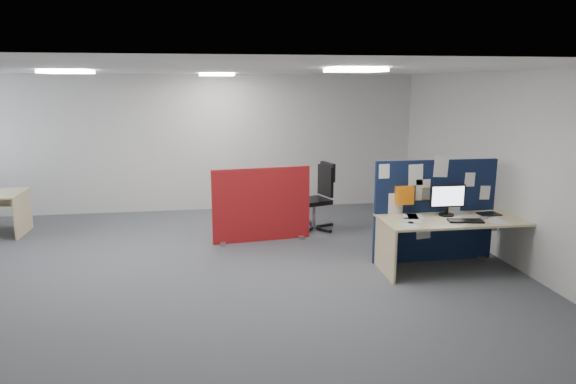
{
  "coord_description": "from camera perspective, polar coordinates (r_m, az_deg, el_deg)",
  "views": [
    {
      "loc": [
        0.33,
        -6.81,
        2.52
      ],
      "look_at": [
        1.42,
        0.27,
        1.0
      ],
      "focal_mm": 32.0,
      "sensor_mm": 36.0,
      "label": 1
    }
  ],
  "objects": [
    {
      "name": "paper_tray",
      "position": [
        7.68,
        21.42,
        -2.29
      ],
      "size": [
        0.3,
        0.25,
        0.01
      ],
      "primitive_type": "cube",
      "rotation": [
        0.0,
        0.0,
        0.11
      ],
      "color": "black",
      "rests_on": "main_desk"
    },
    {
      "name": "ceiling",
      "position": [
        6.82,
        -11.87,
        13.24
      ],
      "size": [
        9.0,
        7.0,
        0.02
      ],
      "primitive_type": "cube",
      "color": "white",
      "rests_on": "wall_back"
    },
    {
      "name": "red_divider",
      "position": [
        8.28,
        -2.94,
        -1.51
      ],
      "size": [
        1.6,
        0.3,
        1.2
      ],
      "rotation": [
        0.0,
        0.0,
        0.12
      ],
      "color": "#A21419",
      "rests_on": "floor"
    },
    {
      "name": "office_chair",
      "position": [
        8.98,
        3.54,
        -0.05
      ],
      "size": [
        0.77,
        0.73,
        1.15
      ],
      "rotation": [
        0.0,
        0.0,
        0.33
      ],
      "color": "black",
      "rests_on": "floor"
    },
    {
      "name": "ceiling_lights",
      "position": [
        7.48,
        -8.99,
        12.98
      ],
      "size": [
        4.1,
        4.1,
        0.04
      ],
      "color": "white",
      "rests_on": "ceiling"
    },
    {
      "name": "keyboard",
      "position": [
        7.18,
        19.12,
        -3.04
      ],
      "size": [
        0.48,
        0.26,
        0.02
      ],
      "primitive_type": "cube",
      "rotation": [
        0.0,
        0.0,
        -0.19
      ],
      "color": "black",
      "rests_on": "main_desk"
    },
    {
      "name": "mouse",
      "position": [
        7.41,
        20.94,
        -2.7
      ],
      "size": [
        0.11,
        0.08,
        0.03
      ],
      "primitive_type": "cube",
      "rotation": [
        0.0,
        0.0,
        0.17
      ],
      "color": "gray",
      "rests_on": "main_desk"
    },
    {
      "name": "wall_front",
      "position": [
        3.53,
        -13.76,
        -7.78
      ],
      "size": [
        9.0,
        0.02,
        2.7
      ],
      "primitive_type": "cube",
      "color": "silver",
      "rests_on": "floor"
    },
    {
      "name": "wall_right",
      "position": [
        8.07,
        22.46,
        2.73
      ],
      "size": [
        0.02,
        7.0,
        2.7
      ],
      "primitive_type": "cube",
      "color": "silver",
      "rests_on": "floor"
    },
    {
      "name": "main_desk",
      "position": [
        7.39,
        17.73,
        -3.93
      ],
      "size": [
        1.98,
        0.88,
        0.73
      ],
      "color": "#D6BD89",
      "rests_on": "floor"
    },
    {
      "name": "wall_back",
      "position": [
        10.38,
        -10.59,
        5.31
      ],
      "size": [
        9.0,
        0.02,
        2.7
      ],
      "primitive_type": "cube",
      "color": "silver",
      "rests_on": "floor"
    },
    {
      "name": "floor",
      "position": [
        7.27,
        -10.95,
        -8.53
      ],
      "size": [
        9.0,
        9.0,
        0.0
      ],
      "primitive_type": "plane",
      "color": "#525459",
      "rests_on": "ground"
    },
    {
      "name": "monitor_main",
      "position": [
        7.38,
        17.28,
        -0.7
      ],
      "size": [
        0.49,
        0.21,
        0.43
      ],
      "rotation": [
        0.0,
        0.0,
        -0.02
      ],
      "color": "black",
      "rests_on": "main_desk"
    },
    {
      "name": "desk_papers",
      "position": [
        7.22,
        15.89,
        -2.85
      ],
      "size": [
        1.45,
        0.81,
        0.0
      ],
      "color": "white",
      "rests_on": "main_desk"
    },
    {
      "name": "navy_divider",
      "position": [
        7.6,
        15.83,
        -2.02
      ],
      "size": [
        1.78,
        0.3,
        1.54
      ],
      "color": "#101B3B",
      "rests_on": "floor"
    }
  ]
}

